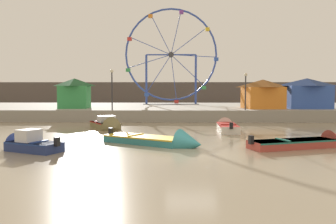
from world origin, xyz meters
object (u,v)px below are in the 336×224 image
motorboat_teal_painted (163,141)px  promenade_lamp_near (246,85)px  carnival_booth_blue_tent (307,93)px  carnival_booth_orange_canopy (263,93)px  motorboat_navy_blue (26,144)px  motorboat_white_red_stripe (226,126)px  ferris_wheel_blue_frame (171,56)px  carnival_booth_green_kiosk (75,93)px  motorboat_faded_red (311,143)px  motorboat_olive_wood (108,125)px  promenade_lamp_far (112,83)px

motorboat_teal_painted → promenade_lamp_near: (7.43, 14.42, 3.25)m
carnival_booth_blue_tent → carnival_booth_orange_canopy: bearing=-175.0°
motorboat_teal_painted → motorboat_navy_blue: motorboat_navy_blue is taller
motorboat_white_red_stripe → motorboat_navy_blue: (-11.54, -9.29, 0.05)m
ferris_wheel_blue_frame → carnival_booth_green_kiosk: size_ratio=3.67×
motorboat_faded_red → carnival_booth_green_kiosk: size_ratio=1.81×
motorboat_white_red_stripe → carnival_booth_blue_tent: bearing=-41.7°
carnival_booth_blue_tent → carnival_booth_orange_canopy: size_ratio=1.07×
motorboat_faded_red → carnival_booth_orange_canopy: (1.80, 17.76, 2.45)m
motorboat_teal_painted → motorboat_faded_red: 8.02m
ferris_wheel_blue_frame → carnival_booth_orange_canopy: bearing=-46.1°
carnival_booth_blue_tent → motorboat_white_red_stripe: bearing=-133.2°
motorboat_white_red_stripe → carnival_booth_blue_tent: (9.85, 10.22, 2.47)m
carnival_booth_orange_canopy → carnival_booth_blue_tent: bearing=-1.4°
motorboat_teal_painted → carnival_booth_orange_canopy: carnival_booth_orange_canopy is taller
motorboat_faded_red → motorboat_navy_blue: size_ratio=1.64×
motorboat_navy_blue → carnival_booth_green_kiosk: size_ratio=1.10×
motorboat_olive_wood → promenade_lamp_far: (-0.79, 6.53, 3.33)m
carnival_booth_orange_canopy → promenade_lamp_far: (-15.14, -2.99, 0.98)m
promenade_lamp_near → promenade_lamp_far: promenade_lamp_far is taller
motorboat_olive_wood → carnival_booth_blue_tent: carnival_booth_blue_tent is taller
motorboat_teal_painted → promenade_lamp_far: bearing=141.1°
motorboat_olive_wood → promenade_lamp_near: 14.05m
motorboat_faded_red → motorboat_olive_wood: motorboat_olive_wood is taller
motorboat_white_red_stripe → ferris_wheel_blue_frame: (-4.39, 19.83, 7.15)m
motorboat_faded_red → promenade_lamp_near: (-0.57, 14.86, 3.24)m
promenade_lamp_far → promenade_lamp_near: bearing=0.4°
promenade_lamp_far → motorboat_faded_red: bearing=-47.9°
motorboat_faded_red → motorboat_teal_painted: bearing=158.2°
motorboat_navy_blue → promenade_lamp_far: promenade_lamp_far is taller
motorboat_white_red_stripe → promenade_lamp_near: 8.17m
ferris_wheel_blue_frame → motorboat_faded_red: bearing=-74.3°
motorboat_teal_painted → motorboat_white_red_stripe: 8.76m
motorboat_olive_wood → carnival_booth_orange_canopy: 17.39m
motorboat_white_red_stripe → ferris_wheel_blue_frame: ferris_wheel_blue_frame is taller
motorboat_olive_wood → carnival_booth_blue_tent: size_ratio=0.88×
ferris_wheel_blue_frame → carnival_booth_green_kiosk: ferris_wheel_blue_frame is taller
motorboat_olive_wood → carnival_booth_green_kiosk: bearing=179.2°
carnival_booth_blue_tent → promenade_lamp_near: (-7.03, -3.25, 0.73)m
motorboat_navy_blue → motorboat_white_red_stripe: bearing=-116.1°
carnival_booth_green_kiosk → carnival_booth_orange_canopy: (19.69, -0.32, -0.07)m
motorboat_teal_painted → carnival_booth_blue_tent: bearing=81.4°
carnival_booth_orange_canopy → motorboat_olive_wood: bearing=-152.1°
carnival_booth_green_kiosk → carnival_booth_orange_canopy: 19.69m
ferris_wheel_blue_frame → promenade_lamp_far: (-5.56, -12.95, -3.77)m
promenade_lamp_near → motorboat_navy_blue: bearing=-131.5°
motorboat_teal_painted → promenade_lamp_far: 15.68m
carnival_booth_green_kiosk → carnival_booth_blue_tent: bearing=-3.4°
ferris_wheel_blue_frame → carnival_booth_orange_canopy: 14.62m
motorboat_white_red_stripe → promenade_lamp_far: promenade_lamp_far is taller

